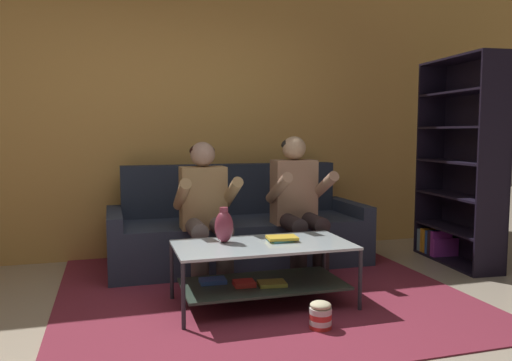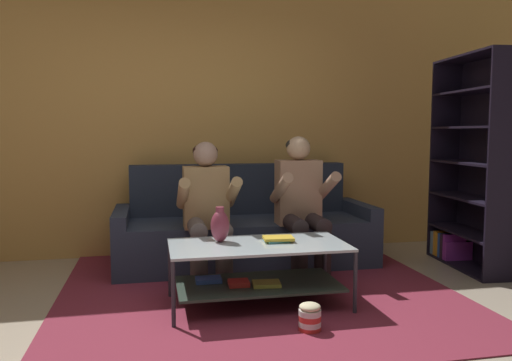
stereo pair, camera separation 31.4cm
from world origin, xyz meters
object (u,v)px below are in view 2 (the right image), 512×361
Objects in this scene: person_seated_left at (207,206)px; vase at (220,226)px; coffee_table at (257,265)px; popcorn_tub at (310,317)px; couch at (244,232)px; bookshelf at (474,174)px; person_seated_right at (302,200)px; book_stack at (278,239)px.

vase is at bearing -86.81° from person_seated_left.
coffee_table is 0.62m from popcorn_tub.
bookshelf is at bearing -14.38° from couch.
bookshelf is (2.48, -0.01, 0.23)m from person_seated_left.
person_seated_left is (-0.41, -0.52, 0.34)m from couch.
popcorn_tub is at bearing -148.95° from bookshelf.
popcorn_tub is (0.48, -0.65, -0.49)m from vase.
bookshelf reaches higher than person_seated_right.
person_seated_right is (0.82, 0.00, 0.02)m from person_seated_left.
person_seated_right is 1.37m from popcorn_tub.
person_seated_right is 0.63× the size of bookshelf.
book_stack is at bearing 13.92° from coffee_table.
person_seated_left is 1.42m from popcorn_tub.
person_seated_left is 2.49m from bookshelf.
person_seated_left reaches higher than coffee_table.
coffee_table is (-0.13, -1.19, -0.01)m from couch.
couch reaches higher than book_stack.
person_seated_right reaches higher than coffee_table.
person_seated_right reaches higher than couch.
bookshelf is at bearing 16.56° from coffee_table.
popcorn_tub is at bearing -53.60° from vase.
couch is at bearing 128.54° from person_seated_right.
person_seated_right reaches higher than book_stack.
person_seated_right is 5.31× the size of book_stack.
book_stack is at bearing -88.19° from couch.
vase is at bearing 154.83° from coffee_table.
vase is (-0.79, -0.56, -0.09)m from person_seated_right.
couch reaches higher than coffee_table.
person_seated_left is at bearing 125.46° from book_stack.
vase reaches higher than book_stack.
vase is 1.12× the size of book_stack.
popcorn_tub is at bearing -67.00° from person_seated_left.
person_seated_right is at bearing 35.12° from vase.
bookshelf reaches higher than couch.
popcorn_tub is (-1.97, -1.19, -0.78)m from bookshelf.
person_seated_left reaches higher than vase.
book_stack is at bearing -10.29° from vase.
person_seated_right is at bearing 51.17° from coffee_table.
book_stack is (0.04, -1.15, 0.17)m from couch.
person_seated_left is at bearing 179.71° from bookshelf.
person_seated_left reaches higher than popcorn_tub.
couch is 0.75m from person_seated_right.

